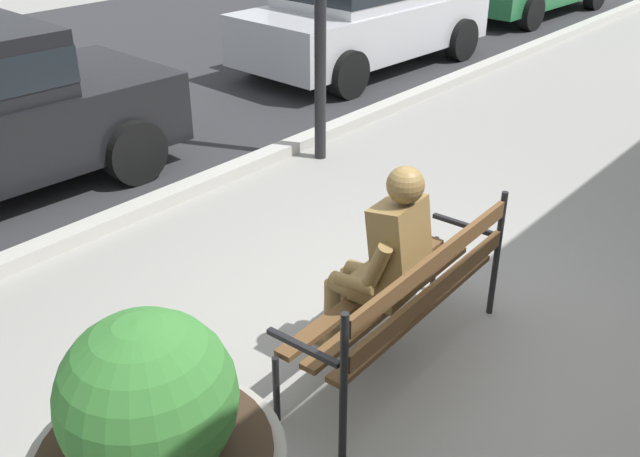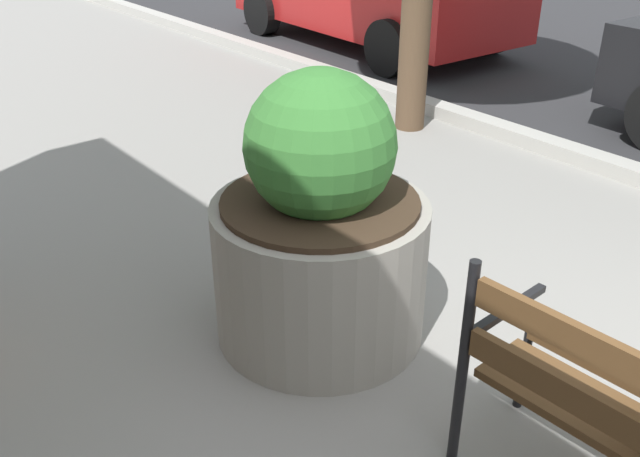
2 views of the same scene
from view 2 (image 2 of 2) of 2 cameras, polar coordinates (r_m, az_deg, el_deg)
The scene contains 1 object.
concrete_planter at distance 3.42m, azimuth -0.00°, elevation -0.40°, with size 1.08×1.08×1.39m.
Camera 2 is at (0.15, -2.10, 2.20)m, focal length 38.95 mm.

